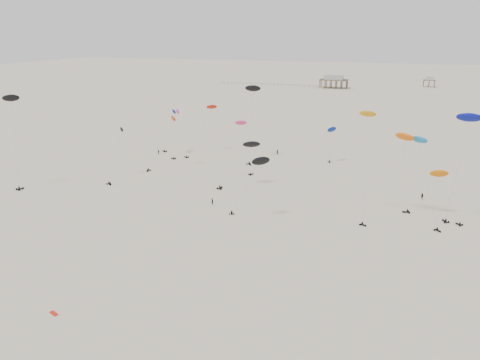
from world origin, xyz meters
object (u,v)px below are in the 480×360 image
(pavilion_small, at_px, (429,82))
(spectator_0, at_px, (212,205))
(rig_0, at_px, (331,135))
(rig_9, at_px, (171,123))
(rig_4, at_px, (422,154))
(pavilion_main, at_px, (334,82))

(pavilion_small, bearing_deg, spectator_0, -102.89)
(rig_0, bearing_deg, rig_9, -0.05)
(rig_4, xyz_separation_m, rig_9, (-83.09, 37.32, -4.32))
(pavilion_small, bearing_deg, rig_4, -93.62)
(pavilion_main, relative_size, pavilion_small, 2.33)
(rig_0, relative_size, spectator_0, 5.86)
(rig_0, distance_m, rig_9, 57.11)
(rig_4, bearing_deg, spectator_0, -32.15)
(pavilion_main, distance_m, spectator_0, 263.15)
(pavilion_main, height_order, rig_0, rig_0)
(rig_9, height_order, spectator_0, rig_9)
(rig_4, distance_m, rig_9, 91.18)
(rig_0, xyz_separation_m, rig_4, (26.18, -41.85, 5.96))
(pavilion_small, distance_m, rig_9, 266.31)
(pavilion_main, relative_size, rig_4, 1.01)
(rig_4, bearing_deg, rig_9, -67.24)
(pavilion_main, relative_size, spectator_0, 10.29)
(pavilion_small, bearing_deg, pavilion_main, -156.80)
(rig_0, bearing_deg, rig_4, 117.42)
(pavilion_small, relative_size, spectator_0, 4.41)
(pavilion_main, height_order, rig_9, rig_9)
(rig_4, relative_size, rig_9, 1.33)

